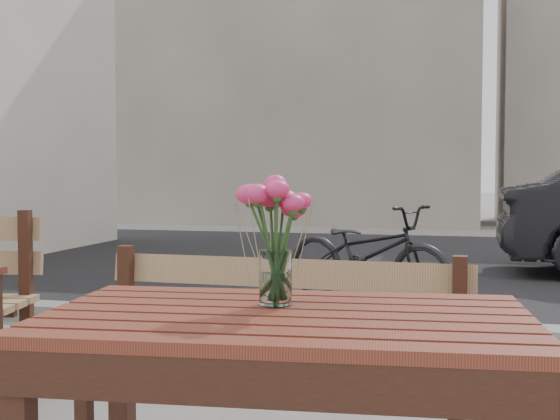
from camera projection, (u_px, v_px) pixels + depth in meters
The scene contains 6 objects.
street at pixel (405, 286), 6.75m from camera, with size 30.00×8.12×0.12m.
backdrop_buildings at pixel (440, 61), 15.58m from camera, with size 15.50×4.00×8.00m.
main_table at pixel (286, 361), 1.79m from camera, with size 1.29×0.82×0.76m.
main_bench at pixel (276, 341), 2.49m from camera, with size 1.38×0.45×0.85m.
main_vase at pixel (276, 224), 1.88m from camera, with size 0.19×0.19×0.35m.
bicycle at pixel (367, 253), 5.99m from camera, with size 0.57×1.63×0.85m, color black.
Camera 1 is at (0.41, -1.73, 1.11)m, focal length 45.00 mm.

